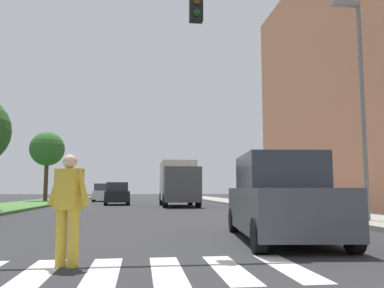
{
  "coord_description": "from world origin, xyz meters",
  "views": [
    {
      "loc": [
        0.5,
        2.29,
        1.16
      ],
      "look_at": [
        2.48,
        17.65,
        2.91
      ],
      "focal_mm": 37.5,
      "sensor_mm": 36.0,
      "label": 1
    }
  ],
  "objects": [
    {
      "name": "pedestrian_performer",
      "position": [
        -0.58,
        8.64,
        0.93
      ],
      "size": [
        0.71,
        0.41,
        1.69
      ],
      "color": "gold",
      "rests_on": "ground_plane"
    },
    {
      "name": "crosswalk",
      "position": [
        0.0,
        8.17,
        0.0
      ],
      "size": [
        5.85,
        2.2,
        0.01
      ],
      "color": "silver",
      "rests_on": "ground_plane"
    },
    {
      "name": "ground_plane",
      "position": [
        0.0,
        30.0,
        0.0
      ],
      "size": [
        140.0,
        140.0,
        0.0
      ],
      "primitive_type": "plane",
      "color": "#2D2D30"
    },
    {
      "name": "sedan_midblock",
      "position": [
        -1.21,
        32.94,
        0.77
      ],
      "size": [
        2.05,
        4.1,
        1.66
      ],
      "color": "black",
      "rests_on": "ground_plane"
    },
    {
      "name": "sedan_distant",
      "position": [
        -3.07,
        41.64,
        0.78
      ],
      "size": [
        2.06,
        4.21,
        1.69
      ],
      "color": "silver",
      "rests_on": "ground_plane"
    },
    {
      "name": "suv_crossing",
      "position": [
        3.71,
        11.26,
        0.93
      ],
      "size": [
        2.42,
        4.78,
        1.97
      ],
      "color": "#474C51",
      "rests_on": "ground_plane"
    },
    {
      "name": "truck_box_delivery",
      "position": [
        3.12,
        29.86,
        1.63
      ],
      "size": [
        2.4,
        6.2,
        3.1
      ],
      "color": "#474C51",
      "rests_on": "ground_plane"
    },
    {
      "name": "median_strip",
      "position": [
        -7.57,
        28.0,
        0.07
      ],
      "size": [
        4.28,
        64.0,
        0.15
      ],
      "primitive_type": "cube",
      "color": "#477A38",
      "rests_on": "ground_plane"
    },
    {
      "name": "street_lamp_right",
      "position": [
        7.83,
        14.73,
        4.59
      ],
      "size": [
        1.02,
        0.24,
        7.5
      ],
      "color": "slate",
      "rests_on": "sidewalk_right"
    },
    {
      "name": "sidewalk_right",
      "position": [
        8.42,
        28.0,
        0.07
      ],
      "size": [
        3.0,
        64.0,
        0.15
      ],
      "primitive_type": "cube",
      "color": "#9E9991",
      "rests_on": "ground_plane"
    },
    {
      "name": "tree_distant",
      "position": [
        -7.76,
        39.07,
        4.68
      ],
      "size": [
        3.02,
        3.02,
        6.09
      ],
      "color": "#4C3823",
      "rests_on": "median_strip"
    }
  ]
}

